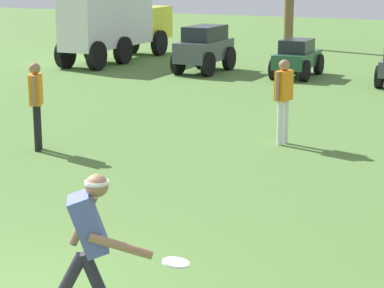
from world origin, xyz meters
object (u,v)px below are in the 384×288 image
(teammate_near_sideline, at_px, (284,94))
(box_truck, at_px, (116,24))
(frisbee_thrower, at_px, (89,242))
(parked_car_slot_a, at_px, (204,48))
(parked_car_slot_b, at_px, (297,58))
(frisbee_in_flight, at_px, (176,263))
(teammate_deep, at_px, (36,98))

(teammate_near_sideline, distance_m, box_truck, 12.73)
(frisbee_thrower, xyz_separation_m, parked_car_slot_a, (-6.09, 15.29, -0.06))
(parked_car_slot_b, bearing_deg, teammate_near_sideline, -73.24)
(teammate_near_sideline, height_order, parked_car_slot_b, teammate_near_sideline)
(frisbee_in_flight, height_order, parked_car_slot_a, parked_car_slot_a)
(teammate_near_sideline, relative_size, box_truck, 0.26)
(frisbee_thrower, relative_size, parked_car_slot_a, 0.61)
(frisbee_in_flight, relative_size, teammate_near_sideline, 0.22)
(teammate_deep, height_order, parked_car_slot_b, teammate_deep)
(frisbee_in_flight, xyz_separation_m, parked_car_slot_b, (-4.00, 15.34, -0.08))
(teammate_deep, relative_size, parked_car_slot_b, 0.70)
(parked_car_slot_a, bearing_deg, frisbee_in_flight, -65.53)
(parked_car_slot_a, distance_m, parked_car_slot_b, 2.86)
(parked_car_slot_b, bearing_deg, frisbee_thrower, -78.22)
(teammate_near_sideline, distance_m, parked_car_slot_b, 8.51)
(teammate_near_sideline, bearing_deg, parked_car_slot_b, 106.76)
(parked_car_slot_a, relative_size, parked_car_slot_b, 1.05)
(frisbee_thrower, xyz_separation_m, box_truck, (-9.89, 16.37, 0.43))
(parked_car_slot_a, bearing_deg, frisbee_thrower, -68.26)
(box_truck, bearing_deg, frisbee_thrower, -58.86)
(teammate_deep, xyz_separation_m, box_truck, (-5.35, 11.25, 0.29))
(box_truck, bearing_deg, parked_car_slot_a, -15.91)
(parked_car_slot_b, distance_m, box_truck, 6.72)
(frisbee_thrower, distance_m, box_truck, 19.13)
(parked_car_slot_a, bearing_deg, teammate_deep, -81.31)
(frisbee_in_flight, height_order, box_truck, box_truck)
(teammate_near_sideline, relative_size, parked_car_slot_a, 0.66)
(teammate_near_sideline, xyz_separation_m, parked_car_slot_b, (-2.45, 8.14, -0.38))
(teammate_near_sideline, bearing_deg, frisbee_thrower, -83.86)
(frisbee_thrower, relative_size, box_truck, 0.24)
(frisbee_in_flight, relative_size, teammate_deep, 0.22)
(frisbee_in_flight, distance_m, parked_car_slot_a, 16.52)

